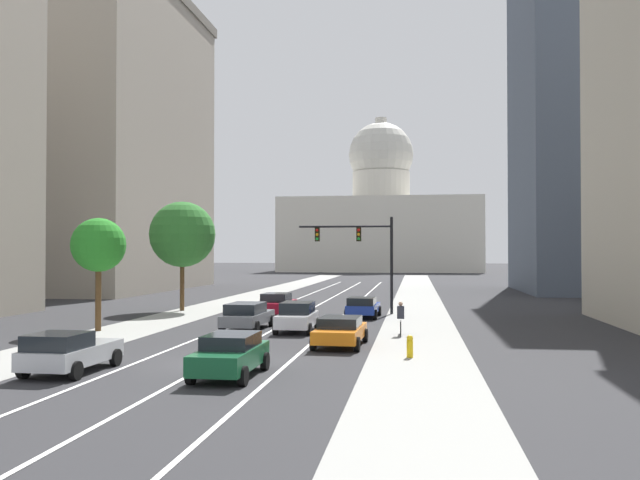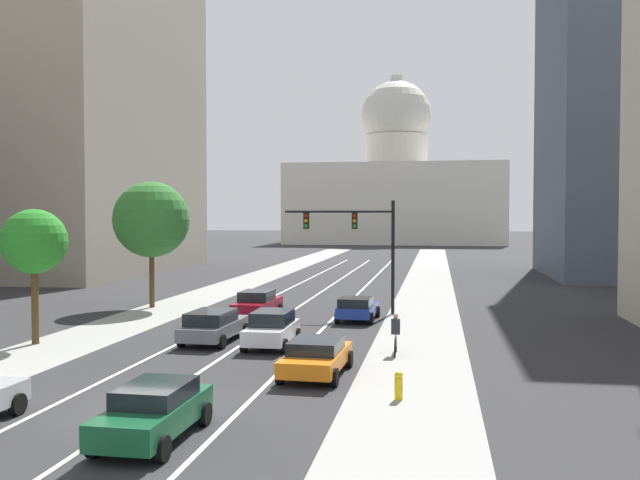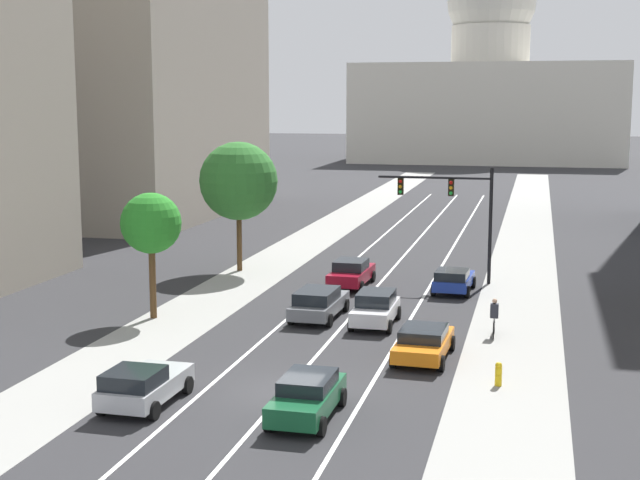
# 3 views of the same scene
# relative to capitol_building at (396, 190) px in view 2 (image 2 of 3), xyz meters

# --- Properties ---
(ground_plane) EXTENTS (400.00, 400.00, 0.00)m
(ground_plane) POSITION_rel_capitol_building_xyz_m (0.00, -87.71, -11.23)
(ground_plane) COLOR #2B2B2D
(sidewalk_left) EXTENTS (4.15, 130.00, 0.01)m
(sidewalk_left) POSITION_rel_capitol_building_xyz_m (-7.84, -92.71, -11.23)
(sidewalk_left) COLOR gray
(sidewalk_left) RESTS_ON ground
(sidewalk_right) EXTENTS (4.15, 130.00, 0.01)m
(sidewalk_right) POSITION_rel_capitol_building_xyz_m (7.84, -92.71, -11.23)
(sidewalk_right) COLOR gray
(sidewalk_right) RESTS_ON ground
(lane_stripe_left) EXTENTS (0.16, 90.00, 0.01)m
(lane_stripe_left) POSITION_rel_capitol_building_xyz_m (-2.88, -102.71, -11.22)
(lane_stripe_left) COLOR white
(lane_stripe_left) RESTS_ON ground
(lane_stripe_center) EXTENTS (0.16, 90.00, 0.01)m
(lane_stripe_center) POSITION_rel_capitol_building_xyz_m (0.00, -102.71, -11.22)
(lane_stripe_center) COLOR white
(lane_stripe_center) RESTS_ON ground
(lane_stripe_right) EXTENTS (0.16, 90.00, 0.01)m
(lane_stripe_right) POSITION_rel_capitol_building_xyz_m (2.88, -102.71, -11.22)
(lane_stripe_right) COLOR white
(lane_stripe_right) RESTS_ON ground
(office_tower_far_left) EXTENTS (16.17, 30.39, 34.32)m
(office_tower_far_left) POSITION_rel_capitol_building_xyz_m (-26.81, -80.87, 5.96)
(office_tower_far_left) COLOR #9E9384
(office_tower_far_left) RESTS_ON ground
(office_tower_far_right) EXTENTS (16.88, 19.91, 42.48)m
(office_tower_far_right) POSITION_rel_capitol_building_xyz_m (27.15, -77.71, 10.04)
(office_tower_far_right) COLOR #4C5666
(office_tower_far_right) RESTS_ON ground
(capitol_building) EXTENTS (43.79, 26.06, 35.04)m
(capitol_building) POSITION_rel_capitol_building_xyz_m (0.00, 0.00, 0.00)
(capitol_building) COLOR beige
(capitol_building) RESTS_ON ground
(car_white) EXTENTS (1.98, 4.10, 1.58)m
(car_white) POSITION_rel_capitol_building_xyz_m (1.44, -117.16, -10.42)
(car_white) COLOR silver
(car_white) RESTS_ON ground
(car_crimson) EXTENTS (2.16, 4.60, 1.53)m
(car_crimson) POSITION_rel_capitol_building_xyz_m (-1.44, -108.73, -10.45)
(car_crimson) COLOR maroon
(car_crimson) RESTS_ON ground
(car_orange) EXTENTS (2.26, 4.60, 1.33)m
(car_orange) POSITION_rel_capitol_building_xyz_m (4.32, -122.26, -10.52)
(car_orange) COLOR orange
(car_orange) RESTS_ON ground
(car_blue) EXTENTS (2.18, 4.13, 1.36)m
(car_blue) POSITION_rel_capitol_building_xyz_m (4.32, -109.08, -10.52)
(car_blue) COLOR #1E389E
(car_blue) RESTS_ON ground
(car_gray) EXTENTS (2.20, 4.84, 1.48)m
(car_gray) POSITION_rel_capitol_building_xyz_m (-1.45, -116.56, -10.45)
(car_gray) COLOR slate
(car_gray) RESTS_ON ground
(car_green) EXTENTS (1.99, 4.31, 1.45)m
(car_green) POSITION_rel_capitol_building_xyz_m (1.44, -130.08, -10.47)
(car_green) COLOR #14512D
(car_green) RESTS_ON ground
(traffic_signal_mast) EXTENTS (6.54, 0.39, 6.66)m
(traffic_signal_mast) POSITION_rel_capitol_building_xyz_m (4.07, -106.20, -6.58)
(traffic_signal_mast) COLOR black
(traffic_signal_mast) RESTS_ON ground
(fire_hydrant) EXTENTS (0.26, 0.35, 0.91)m
(fire_hydrant) POSITION_rel_capitol_building_xyz_m (7.45, -125.13, -10.77)
(fire_hydrant) COLOR yellow
(fire_hydrant) RESTS_ON ground
(cyclist) EXTENTS (0.36, 1.70, 1.72)m
(cyclist) POSITION_rel_capitol_building_xyz_m (6.93, -118.00, -10.38)
(cyclist) COLOR black
(cyclist) RESTS_ON ground
(street_tree_mid_left) EXTENTS (2.91, 2.91, 6.08)m
(street_tree_mid_left) POSITION_rel_capitol_building_xyz_m (-9.21, -118.33, -6.65)
(street_tree_mid_left) COLOR #51381E
(street_tree_mid_left) RESTS_ON ground
(street_tree_near_left) EXTENTS (4.77, 4.77, 7.92)m
(street_tree_near_left) POSITION_rel_capitol_building_xyz_m (-9.07, -105.71, -5.71)
(street_tree_near_left) COLOR #51381E
(street_tree_near_left) RESTS_ON ground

